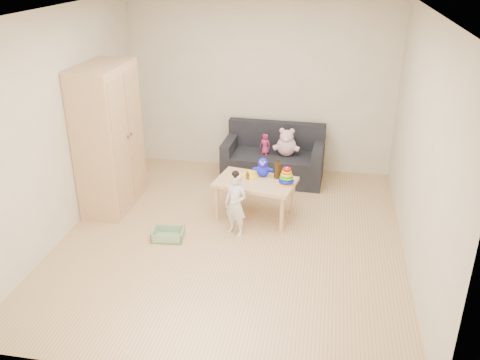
% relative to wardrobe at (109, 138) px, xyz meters
% --- Properties ---
extents(room, '(4.50, 4.50, 4.50)m').
position_rel_wardrobe_xyz_m(room, '(1.73, -0.60, 0.36)').
color(room, tan).
rests_on(room, ground).
extents(wardrobe, '(0.52, 1.05, 1.89)m').
position_rel_wardrobe_xyz_m(wardrobe, '(0.00, 0.00, 0.00)').
color(wardrobe, tan).
rests_on(wardrobe, ground).
extents(sofa, '(1.48, 0.78, 0.41)m').
position_rel_wardrobe_xyz_m(sofa, '(2.00, 1.18, -0.74)').
color(sofa, black).
rests_on(sofa, ground).
extents(play_table, '(1.07, 0.79, 0.51)m').
position_rel_wardrobe_xyz_m(play_table, '(1.92, -0.04, -0.69)').
color(play_table, tan).
rests_on(play_table, ground).
extents(storage_bin, '(0.40, 0.32, 0.11)m').
position_rel_wardrobe_xyz_m(storage_bin, '(0.98, -0.76, -0.89)').
color(storage_bin, gray).
rests_on(storage_bin, ground).
extents(toddler, '(0.35, 0.30, 0.79)m').
position_rel_wardrobe_xyz_m(toddler, '(1.75, -0.50, -0.55)').
color(toddler, silver).
rests_on(toddler, ground).
extents(pink_bear, '(0.31, 0.26, 0.35)m').
position_rel_wardrobe_xyz_m(pink_bear, '(2.19, 1.15, -0.36)').
color(pink_bear, '#E0A5B6').
rests_on(pink_bear, sofa).
extents(doll, '(0.18, 0.15, 0.31)m').
position_rel_wardrobe_xyz_m(doll, '(1.88, 1.14, -0.38)').
color(doll, '#B0215B').
rests_on(doll, sofa).
extents(ring_stacker, '(0.19, 0.19, 0.22)m').
position_rel_wardrobe_xyz_m(ring_stacker, '(2.31, -0.07, -0.34)').
color(ring_stacker, '#E7A70C').
rests_on(ring_stacker, play_table).
extents(brown_bottle, '(0.09, 0.09, 0.25)m').
position_rel_wardrobe_xyz_m(brown_bottle, '(2.18, 0.09, -0.32)').
color(brown_bottle, black).
rests_on(brown_bottle, play_table).
extents(blue_plush, '(0.22, 0.18, 0.26)m').
position_rel_wardrobe_xyz_m(blue_plush, '(1.99, 0.12, -0.30)').
color(blue_plush, '#1C22FC').
rests_on(blue_plush, play_table).
extents(wooden_figure, '(0.06, 0.05, 0.11)m').
position_rel_wardrobe_xyz_m(wooden_figure, '(1.82, -0.02, -0.37)').
color(wooden_figure, brown).
rests_on(wooden_figure, play_table).
extents(yellow_book, '(0.29, 0.29, 0.02)m').
position_rel_wardrobe_xyz_m(yellow_book, '(1.84, 0.10, -0.42)').
color(yellow_book, yellow).
rests_on(yellow_book, play_table).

